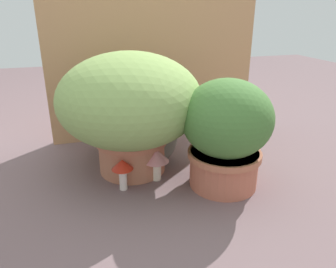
{
  "coord_description": "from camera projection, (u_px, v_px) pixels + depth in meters",
  "views": [
    {
      "loc": [
        -0.3,
        -1.19,
        0.68
      ],
      "look_at": [
        0.07,
        0.02,
        0.18
      ],
      "focal_mm": 34.39,
      "sensor_mm": 36.0,
      "label": 1
    }
  ],
  "objects": [
    {
      "name": "leafy_planter",
      "position": [
        226.0,
        131.0,
        1.24
      ],
      "size": [
        0.35,
        0.35,
        0.44
      ],
      "color": "#BA634C",
      "rests_on": "ground"
    },
    {
      "name": "cardboard_backdrop",
      "position": [
        155.0,
        51.0,
        1.69
      ],
      "size": [
        1.12,
        0.03,
        0.92
      ],
      "primitive_type": "cube",
      "color": "tan",
      "rests_on": "ground"
    },
    {
      "name": "mushroom_ornament_red",
      "position": [
        122.0,
        168.0,
        1.25
      ],
      "size": [
        0.09,
        0.09,
        0.13
      ],
      "color": "silver",
      "rests_on": "ground"
    },
    {
      "name": "ground_plane",
      "position": [
        155.0,
        176.0,
        1.39
      ],
      "size": [
        6.0,
        6.0,
        0.0
      ],
      "primitive_type": "plane",
      "color": "#6D5659"
    },
    {
      "name": "cat",
      "position": [
        156.0,
        138.0,
        1.46
      ],
      "size": [
        0.38,
        0.28,
        0.32
      ],
      "color": "#575A52",
      "rests_on": "ground"
    },
    {
      "name": "grass_planter",
      "position": [
        130.0,
        105.0,
        1.33
      ],
      "size": [
        0.6,
        0.6,
        0.52
      ],
      "color": "#AF694D",
      "rests_on": "ground"
    },
    {
      "name": "mushroom_ornament_pink",
      "position": [
        155.0,
        158.0,
        1.32
      ],
      "size": [
        0.11,
        0.11,
        0.14
      ],
      "color": "#EEE1C7",
      "rests_on": "ground"
    }
  ]
}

